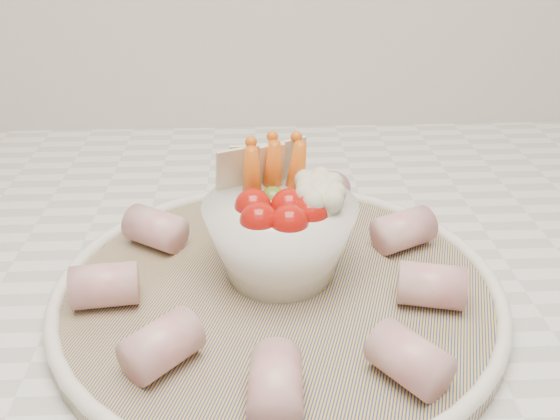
{
  "coord_description": "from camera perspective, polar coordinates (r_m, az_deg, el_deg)",
  "views": [
    {
      "loc": [
        -0.0,
        0.92,
        1.23
      ],
      "look_at": [
        0.02,
        1.36,
        1.0
      ],
      "focal_mm": 40.0,
      "sensor_mm": 36.0,
      "label": 1
    }
  ],
  "objects": [
    {
      "name": "serving_platter",
      "position": [
        0.52,
        -0.15,
        -7.4
      ],
      "size": [
        0.46,
        0.46,
        0.02
      ],
      "color": "navy",
      "rests_on": "kitchen_counter"
    },
    {
      "name": "cured_meat_rolls",
      "position": [
        0.51,
        -0.16,
        -5.44
      ],
      "size": [
        0.31,
        0.31,
        0.03
      ],
      "color": "#B95464",
      "rests_on": "serving_platter"
    },
    {
      "name": "veggie_bowl",
      "position": [
        0.51,
        0.17,
        -1.82
      ],
      "size": [
        0.13,
        0.13,
        0.11
      ],
      "color": "white",
      "rests_on": "serving_platter"
    }
  ]
}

